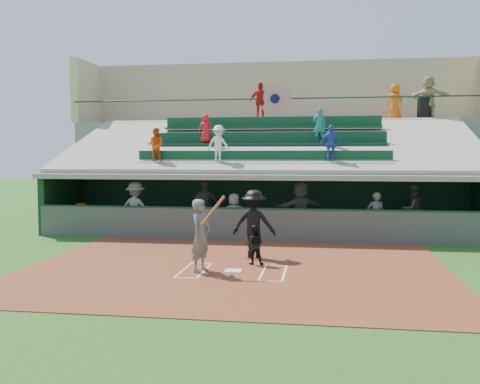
# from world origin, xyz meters

# --- Properties ---
(ground) EXTENTS (100.00, 100.00, 0.00)m
(ground) POSITION_xyz_m (0.00, 0.00, 0.00)
(ground) COLOR #205016
(ground) RESTS_ON ground
(dirt_slab) EXTENTS (11.00, 9.00, 0.02)m
(dirt_slab) POSITION_xyz_m (0.00, 0.50, 0.01)
(dirt_slab) COLOR brown
(dirt_slab) RESTS_ON ground
(home_plate) EXTENTS (0.43, 0.43, 0.03)m
(home_plate) POSITION_xyz_m (0.00, 0.00, 0.04)
(home_plate) COLOR white
(home_plate) RESTS_ON dirt_slab
(batters_box_chalk) EXTENTS (2.65, 1.85, 0.01)m
(batters_box_chalk) POSITION_xyz_m (0.00, 0.00, 0.02)
(batters_box_chalk) COLOR white
(batters_box_chalk) RESTS_ON dirt_slab
(dugout_floor) EXTENTS (16.00, 3.50, 0.04)m
(dugout_floor) POSITION_xyz_m (0.00, 6.75, 0.02)
(dugout_floor) COLOR gray
(dugout_floor) RESTS_ON ground
(concourse_slab) EXTENTS (20.00, 3.00, 4.60)m
(concourse_slab) POSITION_xyz_m (0.00, 13.50, 2.30)
(concourse_slab) COLOR gray
(concourse_slab) RESTS_ON ground
(grandstand) EXTENTS (20.40, 10.40, 7.80)m
(grandstand) POSITION_xyz_m (-0.01, 10.51, 2.26)
(grandstand) COLOR #4B504B
(grandstand) RESTS_ON ground
(batter_at_plate) EXTENTS (0.94, 0.81, 1.95)m
(batter_at_plate) POSITION_xyz_m (-0.81, -0.13, 0.95)
(batter_at_plate) COLOR #52534F
(batter_at_plate) RESTS_ON dirt_slab
(catcher) EXTENTS (0.56, 0.45, 1.07)m
(catcher) POSITION_xyz_m (0.41, 0.97, 0.56)
(catcher) COLOR black
(catcher) RESTS_ON dirt_slab
(home_umpire) EXTENTS (1.28, 0.77, 1.95)m
(home_umpire) POSITION_xyz_m (0.27, 2.01, 0.99)
(home_umpire) COLOR black
(home_umpire) RESTS_ON dirt_slab
(dugout_bench) EXTENTS (12.93, 3.50, 0.40)m
(dugout_bench) POSITION_xyz_m (0.15, 7.93, 0.24)
(dugout_bench) COLOR olive
(dugout_bench) RESTS_ON dugout_floor
(white_table) EXTENTS (0.86, 0.66, 0.73)m
(white_table) POSITION_xyz_m (-6.99, 6.05, 0.40)
(white_table) COLOR white
(white_table) RESTS_ON dugout_floor
(water_cooler) EXTENTS (0.37, 0.37, 0.37)m
(water_cooler) POSITION_xyz_m (-6.92, 6.02, 0.95)
(water_cooler) COLOR #C54A0B
(water_cooler) RESTS_ON white_table
(dugout_player_a) EXTENTS (1.33, 0.86, 1.95)m
(dugout_player_a) POSITION_xyz_m (-4.51, 5.40, 1.01)
(dugout_player_a) COLOR #5E615C
(dugout_player_a) RESTS_ON dugout_floor
(dugout_player_b) EXTENTS (1.24, 0.89, 1.96)m
(dugout_player_b) POSITION_xyz_m (-2.19, 6.65, 1.02)
(dugout_player_b) COLOR #52544F
(dugout_player_b) RESTS_ON dugout_floor
(dugout_player_c) EXTENTS (0.83, 0.59, 1.60)m
(dugout_player_c) POSITION_xyz_m (-0.84, 5.26, 0.84)
(dugout_player_c) COLOR #545652
(dugout_player_c) RESTS_ON dugout_floor
(dugout_player_d) EXTENTS (1.87, 1.44, 1.98)m
(dugout_player_d) POSITION_xyz_m (1.45, 6.29, 1.03)
(dugout_player_d) COLOR #585A55
(dugout_player_d) RESTS_ON dugout_floor
(dugout_player_e) EXTENTS (0.66, 0.48, 1.66)m
(dugout_player_e) POSITION_xyz_m (4.06, 5.68, 0.87)
(dugout_player_e) COLOR #5C5F5A
(dugout_player_e) RESTS_ON dugout_floor
(dugout_player_f) EXTENTS (1.10, 1.00, 1.84)m
(dugout_player_f) POSITION_xyz_m (5.52, 7.08, 0.96)
(dugout_player_f) COLOR #565853
(dugout_player_f) RESTS_ON dugout_floor
(trash_bin) EXTENTS (0.65, 0.65, 0.97)m
(trash_bin) POSITION_xyz_m (6.80, 12.30, 5.08)
(trash_bin) COLOR black
(trash_bin) RESTS_ON concourse_slab
(concourse_staff_a) EXTENTS (1.07, 0.48, 1.79)m
(concourse_staff_a) POSITION_xyz_m (-0.68, 12.05, 5.50)
(concourse_staff_a) COLOR red
(concourse_staff_a) RESTS_ON concourse_slab
(concourse_staff_b) EXTENTS (0.94, 0.73, 1.69)m
(concourse_staff_b) POSITION_xyz_m (5.55, 12.77, 5.45)
(concourse_staff_b) COLOR #DB5D0C
(concourse_staff_b) RESTS_ON concourse_slab
(concourse_staff_c) EXTENTS (1.89, 1.22, 1.95)m
(concourse_staff_c) POSITION_xyz_m (6.97, 12.24, 5.58)
(concourse_staff_c) COLOR tan
(concourse_staff_c) RESTS_ON concourse_slab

